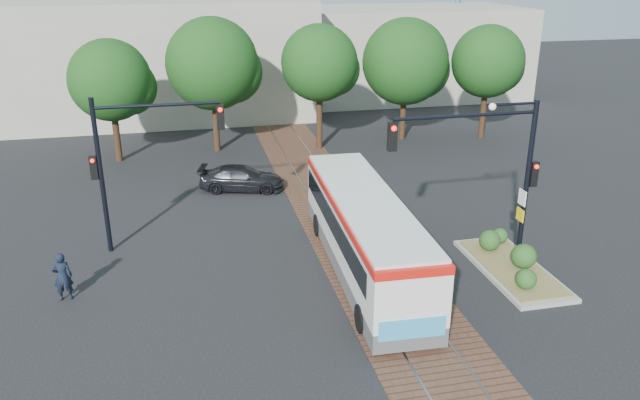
{
  "coord_description": "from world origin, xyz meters",
  "views": [
    {
      "loc": [
        -6.42,
        -19.09,
        10.54
      ],
      "look_at": [
        -1.3,
        3.48,
        1.6
      ],
      "focal_mm": 35.0,
      "sensor_mm": 36.0,
      "label": 1
    }
  ],
  "objects_px": {
    "city_bus": "(365,230)",
    "signal_pole_main": "(497,162)",
    "signal_pole_left": "(130,153)",
    "officer": "(63,276)",
    "traffic_island": "(511,262)",
    "parked_car": "(242,178)"
  },
  "relations": [
    {
      "from": "parked_car",
      "to": "signal_pole_main",
      "type": "bearing_deg",
      "value": -130.21
    },
    {
      "from": "traffic_island",
      "to": "parked_car",
      "type": "xyz_separation_m",
      "value": [
        -8.62,
        10.64,
        0.26
      ]
    },
    {
      "from": "city_bus",
      "to": "signal_pole_left",
      "type": "relative_size",
      "value": 1.8
    },
    {
      "from": "city_bus",
      "to": "signal_pole_main",
      "type": "bearing_deg",
      "value": -11.93
    },
    {
      "from": "signal_pole_left",
      "to": "officer",
      "type": "bearing_deg",
      "value": -122.75
    },
    {
      "from": "signal_pole_main",
      "to": "parked_car",
      "type": "height_order",
      "value": "signal_pole_main"
    },
    {
      "from": "officer",
      "to": "parked_car",
      "type": "xyz_separation_m",
      "value": [
        6.84,
        9.28,
        -0.25
      ]
    },
    {
      "from": "signal_pole_main",
      "to": "signal_pole_left",
      "type": "xyz_separation_m",
      "value": [
        -12.23,
        4.8,
        -0.29
      ]
    },
    {
      "from": "signal_pole_main",
      "to": "officer",
      "type": "height_order",
      "value": "signal_pole_main"
    },
    {
      "from": "officer",
      "to": "parked_car",
      "type": "distance_m",
      "value": 11.53
    },
    {
      "from": "traffic_island",
      "to": "signal_pole_left",
      "type": "bearing_deg",
      "value": 159.64
    },
    {
      "from": "signal_pole_left",
      "to": "parked_car",
      "type": "bearing_deg",
      "value": 51.53
    },
    {
      "from": "traffic_island",
      "to": "signal_pole_left",
      "type": "xyz_separation_m",
      "value": [
        -13.19,
        4.89,
        3.54
      ]
    },
    {
      "from": "parked_car",
      "to": "officer",
      "type": "bearing_deg",
      "value": 157.41
    },
    {
      "from": "traffic_island",
      "to": "signal_pole_left",
      "type": "height_order",
      "value": "signal_pole_left"
    },
    {
      "from": "signal_pole_left",
      "to": "city_bus",
      "type": "bearing_deg",
      "value": -25.14
    },
    {
      "from": "signal_pole_left",
      "to": "officer",
      "type": "xyz_separation_m",
      "value": [
        -2.27,
        -3.53,
        -3.02
      ]
    },
    {
      "from": "city_bus",
      "to": "officer",
      "type": "relative_size",
      "value": 6.38
    },
    {
      "from": "signal_pole_main",
      "to": "signal_pole_left",
      "type": "bearing_deg",
      "value": 158.55
    },
    {
      "from": "signal_pole_left",
      "to": "officer",
      "type": "height_order",
      "value": "signal_pole_left"
    },
    {
      "from": "signal_pole_left",
      "to": "traffic_island",
      "type": "bearing_deg",
      "value": -20.36
    },
    {
      "from": "traffic_island",
      "to": "signal_pole_main",
      "type": "distance_m",
      "value": 3.95
    }
  ]
}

